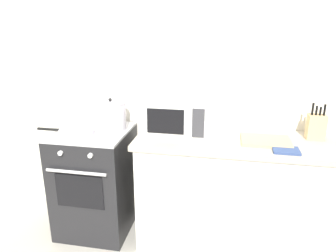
% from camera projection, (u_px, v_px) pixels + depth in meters
% --- Properties ---
extents(back_wall, '(4.40, 0.10, 2.50)m').
position_uv_depth(back_wall, '(177.00, 85.00, 2.76)').
color(back_wall, silver).
rests_on(back_wall, ground_plane).
extents(lower_cabinet_right, '(1.64, 0.56, 0.88)m').
position_uv_depth(lower_cabinet_right, '(242.00, 195.00, 2.58)').
color(lower_cabinet_right, white).
rests_on(lower_cabinet_right, ground_plane).
extents(countertop_right, '(1.70, 0.60, 0.04)m').
position_uv_depth(countertop_right, '(246.00, 142.00, 2.44)').
color(countertop_right, '#ADA393').
rests_on(countertop_right, lower_cabinet_right).
extents(stove, '(0.60, 0.64, 0.92)m').
position_uv_depth(stove, '(96.00, 180.00, 2.78)').
color(stove, black).
rests_on(stove, ground_plane).
extents(stock_pot, '(0.34, 0.26, 0.27)m').
position_uv_depth(stock_pot, '(111.00, 115.00, 2.63)').
color(stock_pot, silver).
rests_on(stock_pot, stove).
extents(frying_pan, '(0.47, 0.27, 0.05)m').
position_uv_depth(frying_pan, '(76.00, 132.00, 2.52)').
color(frying_pan, silver).
rests_on(frying_pan, stove).
extents(microwave, '(0.50, 0.37, 0.30)m').
position_uv_depth(microwave, '(177.00, 115.00, 2.53)').
color(microwave, white).
rests_on(microwave, countertop_right).
extents(cutting_board, '(0.36, 0.26, 0.02)m').
position_uv_depth(cutting_board, '(266.00, 141.00, 2.38)').
color(cutting_board, tan).
rests_on(cutting_board, countertop_right).
extents(knife_block, '(0.13, 0.10, 0.28)m').
position_uv_depth(knife_block, '(316.00, 127.00, 2.42)').
color(knife_block, tan).
rests_on(knife_block, countertop_right).
extents(oven_mitt, '(0.18, 0.14, 0.02)m').
position_uv_depth(oven_mitt, '(286.00, 150.00, 2.21)').
color(oven_mitt, '#33477A').
rests_on(oven_mitt, countertop_right).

